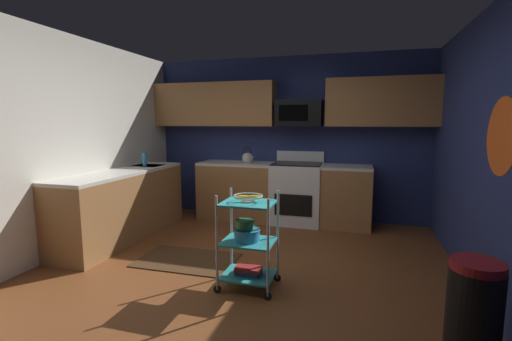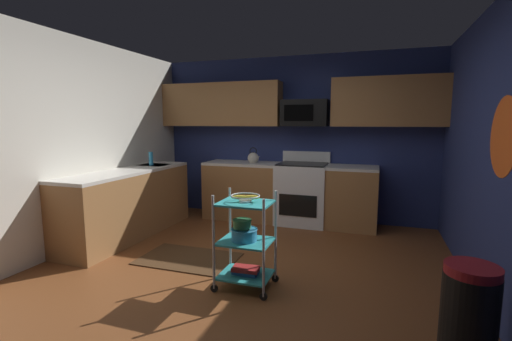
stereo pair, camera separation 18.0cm
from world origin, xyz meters
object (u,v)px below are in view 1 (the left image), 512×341
object	(u,v)px
rolling_cart	(248,241)
mixing_bowl_small	(245,224)
microwave	(299,113)
mixing_bowl_large	(247,234)
dish_soap_bottle	(144,159)
oven_range	(297,192)
trash_can	(474,309)
fruit_bowl	(248,197)
kettle	(248,158)
book_stack	(248,271)

from	to	relation	value
rolling_cart	mixing_bowl_small	bearing A→B (deg)	164.08
microwave	mixing_bowl_large	distance (m)	2.69
dish_soap_bottle	microwave	bearing A→B (deg)	23.82
oven_range	trash_can	size ratio (longest dim) A/B	1.67
mixing_bowl_large	mixing_bowl_small	distance (m)	0.10
fruit_bowl	trash_can	distance (m)	1.90
oven_range	kettle	xyz separation A→B (m)	(-0.80, -0.00, 0.52)
fruit_bowl	kettle	xyz separation A→B (m)	(-0.73, 2.30, 0.12)
microwave	rolling_cart	world-z (taller)	microwave
fruit_bowl	dish_soap_bottle	world-z (taller)	dish_soap_bottle
fruit_bowl	trash_can	xyz separation A→B (m)	(1.74, -0.52, -0.55)
mixing_bowl_small	kettle	size ratio (longest dim) A/B	0.69
trash_can	oven_range	bearing A→B (deg)	120.48
fruit_bowl	trash_can	world-z (taller)	fruit_bowl
book_stack	mixing_bowl_small	bearing A→B (deg)	164.08
microwave	kettle	world-z (taller)	microwave
kettle	trash_can	world-z (taller)	kettle
oven_range	mixing_bowl_small	xyz separation A→B (m)	(-0.11, -2.29, 0.14)
oven_range	microwave	world-z (taller)	microwave
book_stack	trash_can	bearing A→B (deg)	-16.72
oven_range	mixing_bowl_large	xyz separation A→B (m)	(-0.09, -2.31, 0.04)
mixing_bowl_large	oven_range	bearing A→B (deg)	87.83
oven_range	rolling_cart	bearing A→B (deg)	-91.85
microwave	fruit_bowl	xyz separation A→B (m)	(-0.07, -2.41, -0.82)
microwave	trash_can	size ratio (longest dim) A/B	1.06
mixing_bowl_small	oven_range	bearing A→B (deg)	87.19
trash_can	kettle	bearing A→B (deg)	131.12
mixing_bowl_small	rolling_cart	bearing A→B (deg)	-15.92
book_stack	mixing_bowl_large	bearing A→B (deg)	180.00
microwave	dish_soap_bottle	bearing A→B (deg)	-156.18
rolling_cart	fruit_bowl	distance (m)	0.42
mixing_bowl_large	kettle	world-z (taller)	kettle
kettle	trash_can	bearing A→B (deg)	-48.88
book_stack	dish_soap_bottle	distance (m)	2.67
microwave	mixing_bowl_small	xyz separation A→B (m)	(-0.11, -2.40, -1.08)
book_stack	trash_can	size ratio (longest dim) A/B	0.40
mixing_bowl_large	dish_soap_bottle	distance (m)	2.57
mixing_bowl_small	microwave	bearing A→B (deg)	87.32
microwave	trash_can	xyz separation A→B (m)	(1.66, -2.93, -1.37)
oven_range	kettle	world-z (taller)	kettle
mixing_bowl_small	kettle	world-z (taller)	kettle
dish_soap_bottle	trash_can	bearing A→B (deg)	-27.63
kettle	trash_can	distance (m)	3.81
oven_range	kettle	bearing A→B (deg)	-179.72
rolling_cart	trash_can	distance (m)	1.82
microwave	dish_soap_bottle	xyz separation A→B (m)	(-2.14, -0.94, -0.68)
oven_range	microwave	distance (m)	1.23
book_stack	kettle	size ratio (longest dim) A/B	1.00
mixing_bowl_small	book_stack	size ratio (longest dim) A/B	0.69
oven_range	mixing_bowl_large	size ratio (longest dim) A/B	4.37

